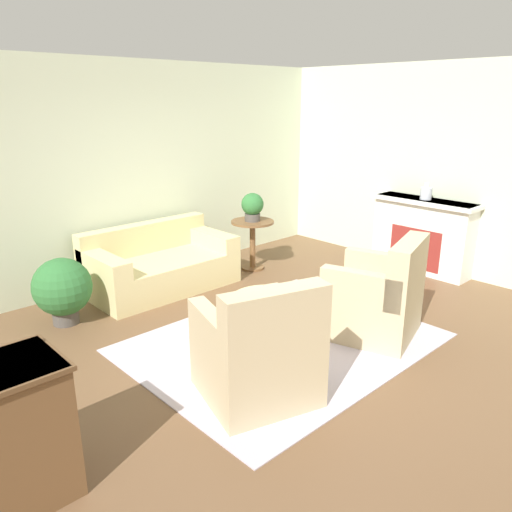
{
  "coord_description": "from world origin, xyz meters",
  "views": [
    {
      "loc": [
        -3.27,
        -3.08,
        2.34
      ],
      "look_at": [
        0.15,
        0.55,
        0.75
      ],
      "focal_mm": 35.0,
      "sensor_mm": 36.0,
      "label": 1
    }
  ],
  "objects_px": {
    "couch": "(160,266)",
    "vase_mantel_near": "(426,193)",
    "potted_plant_floor": "(62,288)",
    "armchair_left": "(259,355)",
    "side_table": "(253,236)",
    "potted_plant_on_side_table": "(252,206)",
    "armchair_right": "(379,299)",
    "ottoman_table": "(268,310)"
  },
  "relations": [
    {
      "from": "couch",
      "to": "vase_mantel_near",
      "type": "distance_m",
      "value": 3.68
    },
    {
      "from": "vase_mantel_near",
      "to": "potted_plant_floor",
      "type": "relative_size",
      "value": 0.31
    },
    {
      "from": "armchair_left",
      "to": "potted_plant_floor",
      "type": "relative_size",
      "value": 1.43
    },
    {
      "from": "side_table",
      "to": "potted_plant_floor",
      "type": "relative_size",
      "value": 0.96
    },
    {
      "from": "couch",
      "to": "vase_mantel_near",
      "type": "xyz_separation_m",
      "value": [
        3.02,
        -1.94,
        0.82
      ]
    },
    {
      "from": "potted_plant_floor",
      "to": "potted_plant_on_side_table",
      "type": "bearing_deg",
      "value": -1.22
    },
    {
      "from": "potted_plant_floor",
      "to": "vase_mantel_near",
      "type": "bearing_deg",
      "value": -21.7
    },
    {
      "from": "armchair_right",
      "to": "ottoman_table",
      "type": "height_order",
      "value": "armchair_right"
    },
    {
      "from": "vase_mantel_near",
      "to": "armchair_left",
      "type": "bearing_deg",
      "value": -169.14
    },
    {
      "from": "couch",
      "to": "armchair_left",
      "type": "bearing_deg",
      "value": -106.5
    },
    {
      "from": "vase_mantel_near",
      "to": "potted_plant_floor",
      "type": "bearing_deg",
      "value": 158.3
    },
    {
      "from": "armchair_right",
      "to": "ottoman_table",
      "type": "distance_m",
      "value": 1.13
    },
    {
      "from": "armchair_left",
      "to": "armchair_right",
      "type": "height_order",
      "value": "same"
    },
    {
      "from": "armchair_left",
      "to": "vase_mantel_near",
      "type": "xyz_separation_m",
      "value": [
        3.81,
        0.73,
        0.72
      ]
    },
    {
      "from": "couch",
      "to": "potted_plant_floor",
      "type": "bearing_deg",
      "value": -171.02
    },
    {
      "from": "armchair_right",
      "to": "potted_plant_on_side_table",
      "type": "bearing_deg",
      "value": 78.34
    },
    {
      "from": "potted_plant_on_side_table",
      "to": "ottoman_table",
      "type": "bearing_deg",
      "value": -128.64
    },
    {
      "from": "armchair_left",
      "to": "potted_plant_on_side_table",
      "type": "relative_size",
      "value": 2.67
    },
    {
      "from": "potted_plant_floor",
      "to": "couch",
      "type": "bearing_deg",
      "value": 8.98
    },
    {
      "from": "ottoman_table",
      "to": "couch",
      "type": "bearing_deg",
      "value": 92.37
    },
    {
      "from": "armchair_right",
      "to": "potted_plant_floor",
      "type": "relative_size",
      "value": 1.43
    },
    {
      "from": "couch",
      "to": "ottoman_table",
      "type": "height_order",
      "value": "couch"
    },
    {
      "from": "side_table",
      "to": "potted_plant_on_side_table",
      "type": "bearing_deg",
      "value": 90.0
    },
    {
      "from": "potted_plant_on_side_table",
      "to": "couch",
      "type": "bearing_deg",
      "value": 168.89
    },
    {
      "from": "side_table",
      "to": "potted_plant_on_side_table",
      "type": "distance_m",
      "value": 0.43
    },
    {
      "from": "side_table",
      "to": "potted_plant_floor",
      "type": "distance_m",
      "value": 2.71
    },
    {
      "from": "armchair_right",
      "to": "vase_mantel_near",
      "type": "bearing_deg",
      "value": 18.83
    },
    {
      "from": "potted_plant_floor",
      "to": "ottoman_table",
      "type": "bearing_deg",
      "value": -49.76
    },
    {
      "from": "armchair_left",
      "to": "potted_plant_floor",
      "type": "height_order",
      "value": "armchair_left"
    },
    {
      "from": "armchair_right",
      "to": "vase_mantel_near",
      "type": "xyz_separation_m",
      "value": [
        2.14,
        0.73,
        0.72
      ]
    },
    {
      "from": "armchair_right",
      "to": "potted_plant_floor",
      "type": "bearing_deg",
      "value": 131.92
    },
    {
      "from": "ottoman_table",
      "to": "side_table",
      "type": "distance_m",
      "value": 2.08
    },
    {
      "from": "armchair_left",
      "to": "armchair_right",
      "type": "bearing_deg",
      "value": -0.0
    },
    {
      "from": "couch",
      "to": "potted_plant_on_side_table",
      "type": "xyz_separation_m",
      "value": [
        1.37,
        -0.27,
        0.62
      ]
    },
    {
      "from": "armchair_left",
      "to": "potted_plant_on_side_table",
      "type": "height_order",
      "value": "potted_plant_on_side_table"
    },
    {
      "from": "ottoman_table",
      "to": "vase_mantel_near",
      "type": "distance_m",
      "value": 3.06
    },
    {
      "from": "couch",
      "to": "armchair_left",
      "type": "height_order",
      "value": "armchair_left"
    },
    {
      "from": "armchair_right",
      "to": "potted_plant_floor",
      "type": "xyz_separation_m",
      "value": [
        -2.21,
        2.46,
        0.01
      ]
    },
    {
      "from": "side_table",
      "to": "vase_mantel_near",
      "type": "bearing_deg",
      "value": -45.49
    },
    {
      "from": "armchair_left",
      "to": "armchair_right",
      "type": "xyz_separation_m",
      "value": [
        1.67,
        -0.0,
        0.0
      ]
    },
    {
      "from": "potted_plant_on_side_table",
      "to": "potted_plant_floor",
      "type": "relative_size",
      "value": 0.54
    },
    {
      "from": "vase_mantel_near",
      "to": "couch",
      "type": "bearing_deg",
      "value": 147.2
    }
  ]
}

